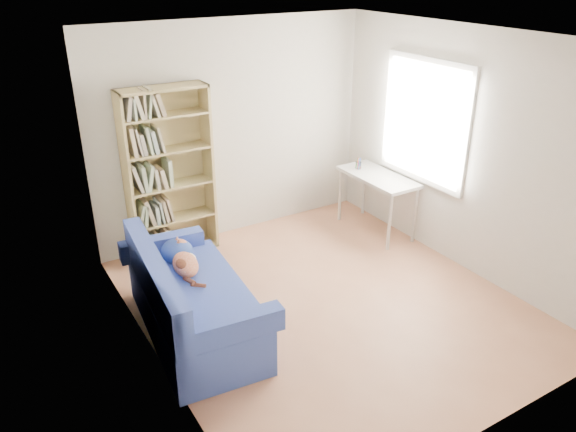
# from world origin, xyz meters

# --- Properties ---
(ground) EXTENTS (4.00, 4.00, 0.00)m
(ground) POSITION_xyz_m (0.00, 0.00, 0.00)
(ground) COLOR #AF6E4F
(ground) RESTS_ON ground
(room_shell) EXTENTS (3.54, 4.04, 2.62)m
(room_shell) POSITION_xyz_m (0.10, 0.03, 1.64)
(room_shell) COLOR silver
(room_shell) RESTS_ON ground
(sofa) EXTENTS (1.01, 1.86, 0.88)m
(sofa) POSITION_xyz_m (-1.35, 0.26, 0.33)
(sofa) COLOR navy
(sofa) RESTS_ON ground
(bookshelf) EXTENTS (0.98, 0.30, 1.96)m
(bookshelf) POSITION_xyz_m (-0.90, 1.83, 0.90)
(bookshelf) COLOR tan
(bookshelf) RESTS_ON ground
(desk) EXTENTS (0.50, 1.08, 0.75)m
(desk) POSITION_xyz_m (1.48, 1.05, 0.66)
(desk) COLOR silver
(desk) RESTS_ON ground
(pen_cup) EXTENTS (0.08, 0.08, 0.14)m
(pen_cup) POSITION_xyz_m (1.42, 1.37, 0.80)
(pen_cup) COLOR white
(pen_cup) RESTS_ON desk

